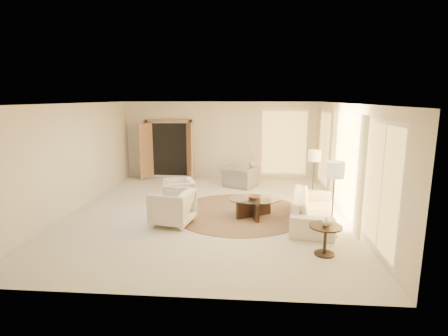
# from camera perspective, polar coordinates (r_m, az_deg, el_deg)

# --- Properties ---
(room) EXTENTS (7.04, 8.04, 2.83)m
(room) POSITION_cam_1_polar(r_m,az_deg,el_deg) (8.89, -2.77, 1.41)
(room) COLOR beige
(room) RESTS_ON ground
(windows_right) EXTENTS (0.10, 6.40, 2.40)m
(windows_right) POSITION_cam_1_polar(r_m,az_deg,el_deg) (9.23, 19.08, 0.86)
(windows_right) COLOR #FFCA66
(windows_right) RESTS_ON room
(window_back_corner) EXTENTS (1.70, 0.10, 2.40)m
(window_back_corner) POSITION_cam_1_polar(r_m,az_deg,el_deg) (12.79, 9.80, 4.10)
(window_back_corner) COLOR #FFCA66
(window_back_corner) RESTS_ON room
(curtains_right) EXTENTS (0.06, 5.20, 2.60)m
(curtains_right) POSITION_cam_1_polar(r_m,az_deg,el_deg) (10.09, 17.53, 1.52)
(curtains_right) COLOR tan
(curtains_right) RESTS_ON room
(french_doors) EXTENTS (1.95, 0.66, 2.16)m
(french_doors) POSITION_cam_1_polar(r_m,az_deg,el_deg) (13.00, -8.98, 2.99)
(french_doors) COLOR tan
(french_doors) RESTS_ON room
(area_rug) EXTENTS (4.16, 4.16, 0.01)m
(area_rug) POSITION_cam_1_polar(r_m,az_deg,el_deg) (9.18, 2.46, -7.23)
(area_rug) COLOR #442D1F
(area_rug) RESTS_ON room
(sofa) EXTENTS (1.33, 2.53, 0.70)m
(sofa) POSITION_cam_1_polar(r_m,az_deg,el_deg) (8.63, 14.25, -6.41)
(sofa) COLOR silver
(sofa) RESTS_ON room
(armchair_left) EXTENTS (0.97, 1.00, 0.82)m
(armchair_left) POSITION_cam_1_polar(r_m,az_deg,el_deg) (9.73, -7.40, -3.77)
(armchair_left) COLOR silver
(armchair_left) RESTS_ON room
(armchair_right) EXTENTS (0.99, 1.03, 0.91)m
(armchair_right) POSITION_cam_1_polar(r_m,az_deg,el_deg) (8.32, -8.43, -6.08)
(armchair_right) COLOR silver
(armchair_right) RESTS_ON room
(accent_chair) EXTENTS (1.22, 1.06, 0.90)m
(accent_chair) POSITION_cam_1_polar(r_m,az_deg,el_deg) (11.66, 2.55, -0.94)
(accent_chair) COLOR gray
(accent_chair) RESTS_ON room
(coffee_table) EXTENTS (1.70, 1.70, 0.47)m
(coffee_table) POSITION_cam_1_polar(r_m,az_deg,el_deg) (8.80, 4.88, -6.10)
(coffee_table) COLOR black
(coffee_table) RESTS_ON room
(end_table) EXTENTS (0.61, 0.61, 0.58)m
(end_table) POSITION_cam_1_polar(r_m,az_deg,el_deg) (6.98, 16.21, -10.45)
(end_table) COLOR black
(end_table) RESTS_ON room
(side_table) EXTENTS (0.47, 0.47, 0.55)m
(side_table) POSITION_cam_1_polar(r_m,az_deg,el_deg) (12.35, 4.61, -0.83)
(side_table) COLOR #312219
(side_table) RESTS_ON room
(floor_lamp_near) EXTENTS (0.36, 0.36, 1.49)m
(floor_lamp_near) POSITION_cam_1_polar(r_m,az_deg,el_deg) (10.19, 14.53, 1.60)
(floor_lamp_near) COLOR #312219
(floor_lamp_near) RESTS_ON room
(floor_lamp_far) EXTENTS (0.40, 0.40, 1.64)m
(floor_lamp_far) POSITION_cam_1_polar(r_m,az_deg,el_deg) (7.65, 17.63, -0.81)
(floor_lamp_far) COLOR #312219
(floor_lamp_far) RESTS_ON room
(bowl) EXTENTS (0.39, 0.39, 0.08)m
(bowl) POSITION_cam_1_polar(r_m,az_deg,el_deg) (8.74, 4.90, -4.77)
(bowl) COLOR brown
(bowl) RESTS_ON coffee_table
(end_vase) EXTENTS (0.17, 0.17, 0.17)m
(end_vase) POSITION_cam_1_polar(r_m,az_deg,el_deg) (6.89, 16.34, -8.43)
(end_vase) COLOR silver
(end_vase) RESTS_ON end_table
(side_vase) EXTENTS (0.25, 0.25, 0.25)m
(side_vase) POSITION_cam_1_polar(r_m,az_deg,el_deg) (12.28, 4.64, 0.73)
(side_vase) COLOR silver
(side_vase) RESTS_ON side_table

